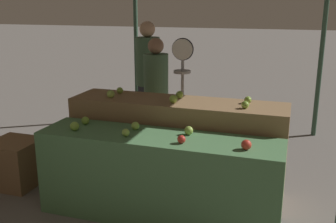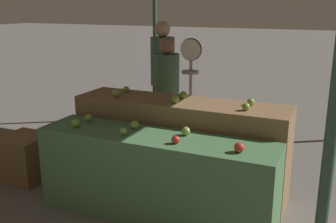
{
  "view_description": "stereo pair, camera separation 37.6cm",
  "coord_description": "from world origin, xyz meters",
  "px_view_note": "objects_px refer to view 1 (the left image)",
  "views": [
    {
      "loc": [
        1.13,
        -3.15,
        1.96
      ],
      "look_at": [
        -0.0,
        0.3,
        0.96
      ],
      "focal_mm": 42.0,
      "sensor_mm": 36.0,
      "label": 1
    },
    {
      "loc": [
        1.48,
        -3.01,
        1.96
      ],
      "look_at": [
        -0.0,
        0.3,
        0.96
      ],
      "focal_mm": 42.0,
      "sensor_mm": 36.0,
      "label": 2
    }
  ],
  "objects_px": {
    "person_vendor_at_scale": "(156,89)",
    "person_customer_left": "(148,72)",
    "produce_scale": "(182,76)",
    "wooden_crate_side": "(15,163)"
  },
  "relations": [
    {
      "from": "produce_scale",
      "to": "person_vendor_at_scale",
      "type": "distance_m",
      "value": 0.6
    },
    {
      "from": "person_customer_left",
      "to": "wooden_crate_side",
      "type": "height_order",
      "value": "person_customer_left"
    },
    {
      "from": "produce_scale",
      "to": "person_vendor_at_scale",
      "type": "bearing_deg",
      "value": 144.51
    },
    {
      "from": "person_customer_left",
      "to": "wooden_crate_side",
      "type": "xyz_separation_m",
      "value": [
        -0.81,
        -2.01,
        -0.74
      ]
    },
    {
      "from": "produce_scale",
      "to": "person_customer_left",
      "type": "height_order",
      "value": "person_customer_left"
    },
    {
      "from": "person_vendor_at_scale",
      "to": "person_customer_left",
      "type": "relative_size",
      "value": 0.9
    },
    {
      "from": "produce_scale",
      "to": "person_customer_left",
      "type": "xyz_separation_m",
      "value": [
        -0.81,
        0.96,
        -0.14
      ]
    },
    {
      "from": "person_customer_left",
      "to": "wooden_crate_side",
      "type": "bearing_deg",
      "value": 86.16
    },
    {
      "from": "produce_scale",
      "to": "wooden_crate_side",
      "type": "xyz_separation_m",
      "value": [
        -1.62,
        -1.05,
        -0.89
      ]
    },
    {
      "from": "produce_scale",
      "to": "person_customer_left",
      "type": "bearing_deg",
      "value": 129.92
    }
  ]
}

